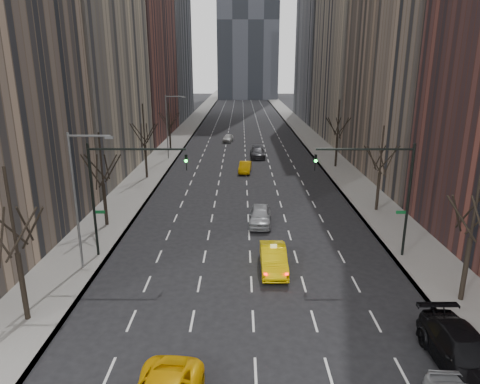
{
  "coord_description": "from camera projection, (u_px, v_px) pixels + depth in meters",
  "views": [
    {
      "loc": [
        -0.65,
        -15.87,
        13.03
      ],
      "look_at": [
        -0.73,
        16.4,
        3.5
      ],
      "focal_mm": 32.0,
      "sensor_mm": 36.0,
      "label": 1
    }
  ],
  "objects": [
    {
      "name": "silver_sedan_ahead",
      "position": [
        260.0,
        216.0,
        36.44
      ],
      "size": [
        2.12,
        4.67,
        1.55
      ],
      "primitive_type": "imported",
      "rotation": [
        0.0,
        0.0,
        -0.06
      ],
      "color": "#9C9FA4",
      "rests_on": "ground"
    },
    {
      "name": "traffic_mast_left",
      "position": [
        116.0,
        182.0,
        28.88
      ],
      "size": [
        6.69,
        0.39,
        8.0
      ],
      "color": "black",
      "rests_on": "ground"
    },
    {
      "name": "traffic_mast_right",
      "position": [
        385.0,
        182.0,
        28.84
      ],
      "size": [
        6.69,
        0.39,
        8.0
      ],
      "color": "black",
      "rests_on": "ground"
    },
    {
      "name": "tree_lw_a",
      "position": [
        18.0,
        254.0,
        21.68
      ],
      "size": [
        3.36,
        3.5,
        8.28
      ],
      "color": "black",
      "rests_on": "ground"
    },
    {
      "name": "tree_rw_c",
      "position": [
        337.0,
        137.0,
        56.1
      ],
      "size": [
        3.36,
        3.5,
        8.74
      ],
      "color": "black",
      "rests_on": "ground"
    },
    {
      "name": "sidewalk_left",
      "position": [
        184.0,
        133.0,
        86.05
      ],
      "size": [
        4.5,
        320.0,
        0.15
      ],
      "primitive_type": "cube",
      "color": "slate",
      "rests_on": "ground"
    },
    {
      "name": "tree_lw_d",
      "position": [
        170.0,
        128.0,
        67.8
      ],
      "size": [
        3.36,
        3.5,
        7.36
      ],
      "color": "black",
      "rests_on": "ground"
    },
    {
      "name": "far_taxi",
      "position": [
        245.0,
        167.0,
        54.38
      ],
      "size": [
        1.8,
        4.24,
        1.36
      ],
      "primitive_type": "imported",
      "rotation": [
        0.0,
        0.0,
        -0.09
      ],
      "color": "#DA9904",
      "rests_on": "ground"
    },
    {
      "name": "tree_lw_c",
      "position": [
        145.0,
        145.0,
        50.4
      ],
      "size": [
        3.36,
        3.5,
        8.74
      ],
      "color": "black",
      "rests_on": "ground"
    },
    {
      "name": "tree_lw_b",
      "position": [
        103.0,
        184.0,
        35.15
      ],
      "size": [
        3.36,
        3.5,
        7.82
      ],
      "color": "black",
      "rests_on": "ground"
    },
    {
      "name": "ground",
      "position": [
        256.0,
        373.0,
        18.91
      ],
      "size": [
        400.0,
        400.0,
        0.0
      ],
      "primitive_type": "plane",
      "color": "black",
      "rests_on": "ground"
    },
    {
      "name": "taxi_sedan",
      "position": [
        273.0,
        259.0,
        28.27
      ],
      "size": [
        1.67,
        4.78,
        1.57
      ],
      "primitive_type": "imported",
      "rotation": [
        0.0,
        0.0,
        0.0
      ],
      "color": "yellow",
      "rests_on": "ground"
    },
    {
      "name": "tree_rw_a",
      "position": [
        470.0,
        239.0,
        23.54
      ],
      "size": [
        3.36,
        3.5,
        8.28
      ],
      "color": "black",
      "rests_on": "ground"
    },
    {
      "name": "streetlight_far",
      "position": [
        169.0,
        120.0,
        60.5
      ],
      "size": [
        2.83,
        0.22,
        9.0
      ],
      "color": "slate",
      "rests_on": "ground"
    },
    {
      "name": "streetlight_near",
      "position": [
        80.0,
        188.0,
        26.94
      ],
      "size": [
        2.83,
        0.22,
        9.0
      ],
      "color": "slate",
      "rests_on": "ground"
    },
    {
      "name": "tree_rw_b",
      "position": [
        380.0,
        172.0,
        38.93
      ],
      "size": [
        3.36,
        3.5,
        7.82
      ],
      "color": "black",
      "rests_on": "ground"
    },
    {
      "name": "sidewalk_right",
      "position": [
        305.0,
        133.0,
        85.99
      ],
      "size": [
        4.5,
        320.0,
        0.15
      ],
      "primitive_type": "cube",
      "color": "slate",
      "rests_on": "ground"
    },
    {
      "name": "far_car_white",
      "position": [
        228.0,
        138.0,
        76.41
      ],
      "size": [
        2.07,
        4.11,
        1.34
      ],
      "primitive_type": "imported",
      "rotation": [
        0.0,
        0.0,
        -0.13
      ],
      "color": "silver",
      "rests_on": "ground"
    },
    {
      "name": "bld_left_far",
      "position": [
        124.0,
        14.0,
        76.03
      ],
      "size": [
        14.0,
        28.0,
        44.0
      ],
      "primitive_type": "cube",
      "color": "brown",
      "rests_on": "ground"
    },
    {
      "name": "far_suv_grey",
      "position": [
        258.0,
        152.0,
        63.26
      ],
      "size": [
        2.19,
        5.23,
        1.51
      ],
      "primitive_type": "imported",
      "rotation": [
        0.0,
        0.0,
        0.02
      ],
      "color": "#2E2E33",
      "rests_on": "ground"
    },
    {
      "name": "parked_suv_black",
      "position": [
        464.0,
        354.0,
        18.8
      ],
      "size": [
        2.5,
        6.02,
        1.74
      ],
      "primitive_type": "imported",
      "rotation": [
        0.0,
        0.0,
        0.01
      ],
      "color": "black",
      "rests_on": "ground"
    }
  ]
}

